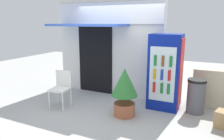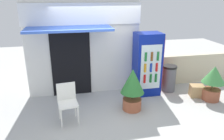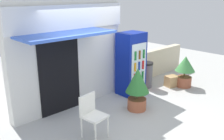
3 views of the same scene
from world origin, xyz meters
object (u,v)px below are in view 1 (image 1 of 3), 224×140
plastic_chair (62,86)px  trash_bin (196,96)px  drink_cooler (165,72)px  potted_plant_near_shop (125,89)px

plastic_chair → trash_bin: (3.02, 1.05, -0.12)m
drink_cooler → potted_plant_near_shop: (-0.69, -0.84, -0.27)m
plastic_chair → drink_cooler: bearing=24.0°
drink_cooler → potted_plant_near_shop: size_ratio=1.65×
plastic_chair → potted_plant_near_shop: potted_plant_near_shop is taller
trash_bin → drink_cooler: bearing=-177.8°
drink_cooler → trash_bin: drink_cooler is taller
drink_cooler → plastic_chair: (-2.29, -1.02, -0.37)m
potted_plant_near_shop → trash_bin: 1.68m
potted_plant_near_shop → trash_bin: (1.42, 0.87, -0.23)m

